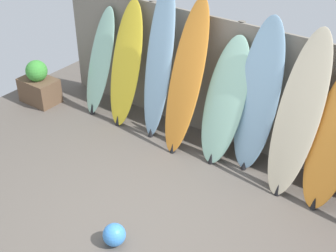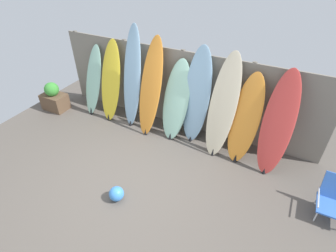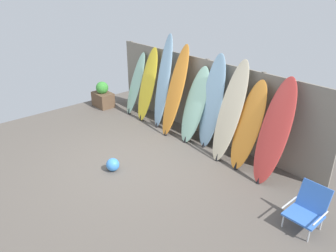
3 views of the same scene
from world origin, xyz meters
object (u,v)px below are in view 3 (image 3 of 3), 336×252
(surfboard_red_8, at_px, (274,132))
(beach_ball, at_px, (113,165))
(surfboard_skyblue_2, at_px, (163,82))
(surfboard_orange_7, at_px, (248,126))
(surfboard_seafoam_4, at_px, (195,105))
(beach_chair, at_px, (308,207))
(surfboard_seafoam_0, at_px, (136,84))
(surfboard_skyblue_5, at_px, (212,102))
(surfboard_orange_3, at_px, (175,91))
(planter_box, at_px, (103,96))
(surfboard_yellow_1, at_px, (147,85))
(surfboard_cream_6, at_px, (230,112))

(surfboard_red_8, xyz_separation_m, beach_ball, (-2.13, -2.06, -0.82))
(surfboard_skyblue_2, height_order, surfboard_orange_7, surfboard_skyblue_2)
(surfboard_seafoam_4, relative_size, beach_chair, 2.59)
(surfboard_red_8, bearing_deg, surfboard_seafoam_0, 178.78)
(surfboard_seafoam_4, bearing_deg, surfboard_seafoam_0, 179.91)
(surfboard_seafoam_0, distance_m, surfboard_skyblue_5, 2.67)
(surfboard_red_8, bearing_deg, surfboard_orange_3, 179.60)
(surfboard_seafoam_4, xyz_separation_m, planter_box, (-3.22, -0.47, -0.52))
(surfboard_orange_7, bearing_deg, surfboard_seafoam_0, 179.07)
(surfboard_orange_7, relative_size, surfboard_red_8, 0.90)
(surfboard_skyblue_5, distance_m, surfboard_red_8, 1.64)
(surfboard_skyblue_2, distance_m, surfboard_orange_3, 0.52)
(surfboard_yellow_1, distance_m, surfboard_red_8, 3.73)
(surfboard_skyblue_2, height_order, surfboard_cream_6, surfboard_skyblue_2)
(surfboard_seafoam_4, height_order, surfboard_red_8, surfboard_red_8)
(surfboard_seafoam_0, xyz_separation_m, surfboard_yellow_1, (0.56, -0.03, 0.11))
(surfboard_seafoam_4, distance_m, surfboard_cream_6, 1.03)
(surfboard_seafoam_4, xyz_separation_m, beach_chair, (3.16, -0.79, -0.51))
(surfboard_orange_7, bearing_deg, surfboard_cream_6, 178.63)
(surfboard_yellow_1, bearing_deg, planter_box, -163.88)
(surfboard_yellow_1, bearing_deg, surfboard_seafoam_0, 177.37)
(planter_box, bearing_deg, surfboard_skyblue_2, 12.17)
(beach_chair, height_order, planter_box, planter_box)
(surfboard_skyblue_5, relative_size, surfboard_orange_7, 1.18)
(surfboard_cream_6, distance_m, surfboard_red_8, 1.04)
(surfboard_orange_3, height_order, planter_box, surfboard_orange_3)
(surfboard_orange_3, relative_size, beach_ball, 8.16)
(surfboard_red_8, bearing_deg, beach_chair, -32.42)
(surfboard_yellow_1, bearing_deg, beach_chair, -9.03)
(surfboard_orange_7, height_order, beach_ball, surfboard_orange_7)
(surfboard_seafoam_4, distance_m, beach_ball, 2.26)
(surfboard_orange_3, xyz_separation_m, surfboard_skyblue_5, (1.00, 0.15, -0.02))
(surfboard_seafoam_4, bearing_deg, surfboard_cream_6, -2.56)
(surfboard_cream_6, xyz_separation_m, planter_box, (-4.24, -0.42, -0.69))
(surfboard_cream_6, distance_m, beach_chair, 2.37)
(surfboard_skyblue_5, distance_m, surfboard_orange_7, 1.07)
(surfboard_red_8, xyz_separation_m, beach_chair, (1.11, -0.70, -0.62))
(surfboard_yellow_1, relative_size, surfboard_orange_3, 0.89)
(surfboard_seafoam_0, xyz_separation_m, surfboard_skyblue_2, (1.16, -0.01, 0.33))
(beach_chair, xyz_separation_m, beach_ball, (-3.24, -1.36, -0.20))
(surfboard_cream_6, bearing_deg, surfboard_seafoam_0, 179.14)
(surfboard_yellow_1, distance_m, surfboard_orange_3, 1.12)
(surfboard_yellow_1, relative_size, planter_box, 2.51)
(surfboard_cream_6, bearing_deg, surfboard_red_8, -2.34)
(surfboard_yellow_1, height_order, surfboard_orange_3, surfboard_orange_3)
(surfboard_skyblue_2, height_order, planter_box, surfboard_skyblue_2)
(surfboard_seafoam_0, height_order, surfboard_seafoam_4, surfboard_seafoam_4)
(surfboard_cream_6, bearing_deg, planter_box, -174.30)
(surfboard_seafoam_0, relative_size, beach_ball, 6.38)
(surfboard_cream_6, bearing_deg, surfboard_skyblue_2, 178.89)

